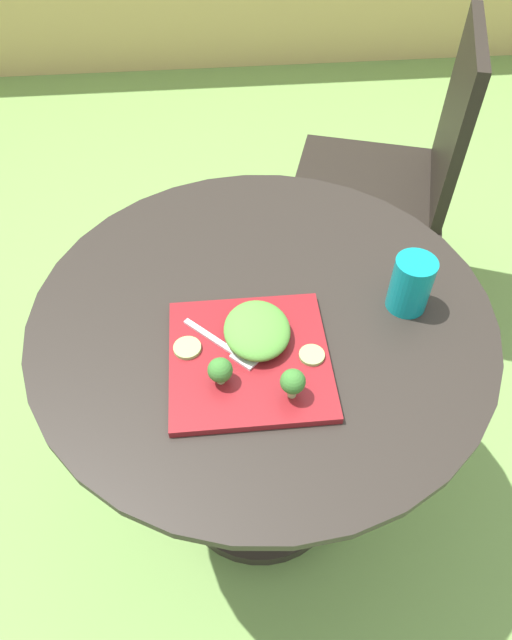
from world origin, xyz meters
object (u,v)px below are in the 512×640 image
patio_chair (403,163)px  drinking_glass (410,286)px  salad_plate (249,359)px  fork (226,347)px

patio_chair → drinking_glass: 0.78m
drinking_glass → salad_plate: bearing=-160.8°
patio_chair → fork: bearing=-125.0°
patio_chair → salad_plate: bearing=-122.5°
drinking_glass → fork: bearing=-166.2°
patio_chair → salad_plate: 0.98m
patio_chair → salad_plate: patio_chair is taller
drinking_glass → fork: size_ratio=0.87×
drinking_glass → fork: drinking_glass is taller
salad_plate → patio_chair: bearing=57.5°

